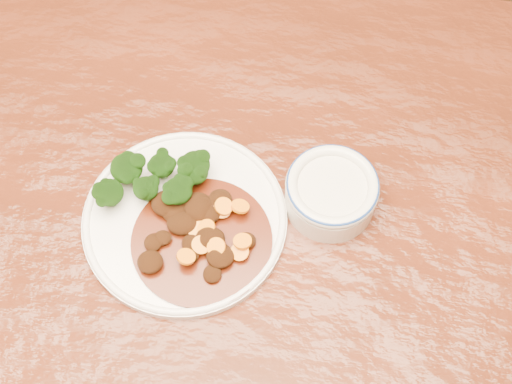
{
  "coord_description": "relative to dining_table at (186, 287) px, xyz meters",
  "views": [
    {
      "loc": [
        0.1,
        -0.3,
        1.48
      ],
      "look_at": [
        0.08,
        0.08,
        0.77
      ],
      "focal_mm": 50.0,
      "sensor_mm": 36.0,
      "label": 1
    }
  ],
  "objects": [
    {
      "name": "mince_stew",
      "position": [
        0.02,
        0.03,
        0.1
      ],
      "size": [
        0.16,
        0.16,
        0.03
      ],
      "color": "#461607",
      "rests_on": "dinner_plate"
    },
    {
      "name": "dinner_plate",
      "position": [
        0.0,
        0.05,
        0.09
      ],
      "size": [
        0.23,
        0.23,
        0.01
      ],
      "rotation": [
        0.0,
        0.0,
        -0.38
      ],
      "color": "silver",
      "rests_on": "dining_table"
    },
    {
      "name": "dip_bowl",
      "position": [
        0.17,
        0.08,
        0.11
      ],
      "size": [
        0.11,
        0.11,
        0.05
      ],
      "rotation": [
        0.0,
        0.0,
        -0.27
      ],
      "color": "beige",
      "rests_on": "dining_table"
    },
    {
      "name": "broccoli_florets",
      "position": [
        -0.03,
        0.09,
        0.11
      ],
      "size": [
        0.13,
        0.07,
        0.04
      ],
      "color": "#5B8A47",
      "rests_on": "dinner_plate"
    },
    {
      "name": "dining_table",
      "position": [
        0.0,
        0.0,
        0.0
      ],
      "size": [
        1.59,
        1.06,
        0.75
      ],
      "rotation": [
        0.0,
        0.0,
        -0.11
      ],
      "color": "#511E0E",
      "rests_on": "ground"
    }
  ]
}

